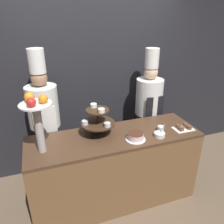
{
  "coord_description": "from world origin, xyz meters",
  "views": [
    {
      "loc": [
        -0.74,
        -1.7,
        2.19
      ],
      "look_at": [
        0.0,
        0.41,
        1.18
      ],
      "focal_mm": 35.0,
      "sensor_mm": 36.0,
      "label": 1
    }
  ],
  "objects": [
    {
      "name": "cake_square_tray",
      "position": [
        0.82,
        0.19,
        0.95
      ],
      "size": [
        0.24,
        0.16,
        0.05
      ],
      "color": "white",
      "rests_on": "buffet_counter"
    },
    {
      "name": "tiered_stand",
      "position": [
        -0.17,
        0.4,
        1.11
      ],
      "size": [
        0.38,
        0.38,
        0.35
      ],
      "color": "#3D2819",
      "rests_on": "buffet_counter"
    },
    {
      "name": "buffet_counter",
      "position": [
        0.0,
        0.31,
        0.47
      ],
      "size": [
        1.97,
        0.63,
        0.93
      ],
      "color": "brown",
      "rests_on": "ground_plane"
    },
    {
      "name": "cake_round",
      "position": [
        0.18,
        0.16,
        0.97
      ],
      "size": [
        0.22,
        0.22,
        0.08
      ],
      "color": "white",
      "rests_on": "buffet_counter"
    },
    {
      "name": "chef_left",
      "position": [
        -0.73,
        0.87,
        1.01
      ],
      "size": [
        0.37,
        0.37,
        1.85
      ],
      "color": "#28282D",
      "rests_on": "ground_plane"
    },
    {
      "name": "wall_back",
      "position": [
        0.0,
        1.24,
        1.4
      ],
      "size": [
        10.0,
        0.06,
        2.8
      ],
      "color": "#232328",
      "rests_on": "ground_plane"
    },
    {
      "name": "chef_center_left",
      "position": [
        0.72,
        0.87,
        0.97
      ],
      "size": [
        0.38,
        0.38,
        1.79
      ],
      "color": "#38332D",
      "rests_on": "ground_plane"
    },
    {
      "name": "serving_bowl_near",
      "position": [
        0.47,
        0.13,
        0.96
      ],
      "size": [
        0.12,
        0.12,
        0.15
      ],
      "color": "white",
      "rests_on": "buffet_counter"
    },
    {
      "name": "cup_white",
      "position": [
        0.54,
        0.24,
        0.96
      ],
      "size": [
        0.07,
        0.07,
        0.06
      ],
      "color": "white",
      "rests_on": "buffet_counter"
    },
    {
      "name": "fruit_pedestal",
      "position": [
        -0.79,
        0.27,
        1.33
      ],
      "size": [
        0.3,
        0.3,
        0.61
      ],
      "color": "#B2ADA8",
      "rests_on": "buffet_counter"
    },
    {
      "name": "ground_plane",
      "position": [
        0.0,
        0.0,
        0.0
      ],
      "size": [
        14.0,
        14.0,
        0.0
      ],
      "primitive_type": "plane",
      "color": "brown"
    }
  ]
}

